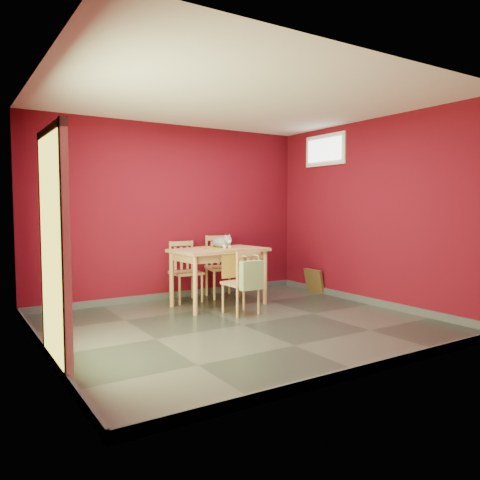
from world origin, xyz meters
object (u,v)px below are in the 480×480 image
chair_near (242,282)px  cat (221,241)px  picture_frame (314,281)px  dining_table (219,256)px  tote_bag (252,275)px  chair_far_left (185,271)px  chair_far_right (221,265)px

chair_near → cat: cat is taller
cat → picture_frame: (1.78, -0.03, -0.74)m
dining_table → cat: (0.09, 0.08, 0.21)m
tote_bag → chair_far_left: bearing=100.2°
chair_far_right → cat: bearing=-119.9°
picture_frame → chair_far_left: bearing=165.9°
chair_near → picture_frame: (1.87, 0.70, -0.24)m
chair_near → cat: size_ratio=2.00×
tote_bag → cat: cat is taller
chair_near → dining_table: bearing=88.9°
chair_far_left → chair_far_right: chair_far_right is taller
chair_far_right → picture_frame: chair_far_right is taller
cat → tote_bag: bearing=-78.9°
cat → picture_frame: 1.93m
chair_far_right → cat: (-0.29, -0.50, 0.44)m
chair_far_right → chair_near: bearing=-107.5°
chair_far_right → chair_near: chair_far_right is taller
dining_table → picture_frame: size_ratio=3.52×
tote_bag → cat: size_ratio=1.04×
dining_table → chair_far_right: chair_far_right is taller
chair_far_left → tote_bag: bearing=-79.8°
chair_far_right → picture_frame: size_ratio=2.47×
dining_table → chair_near: chair_near is taller
dining_table → picture_frame: (1.86, 0.05, -0.53)m
chair_near → picture_frame: 2.01m
chair_far_left → cat: bearing=-54.9°
tote_bag → chair_near: bearing=91.4°
dining_table → chair_far_right: size_ratio=1.42×
chair_far_left → chair_far_right: bearing=0.3°
tote_bag → dining_table: bearing=89.5°
tote_bag → chair_far_right: bearing=75.2°
chair_far_right → chair_near: 1.29m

